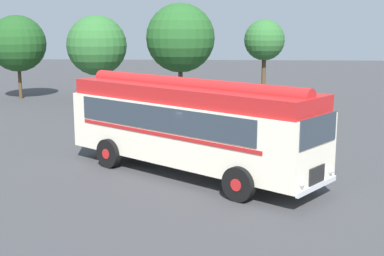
% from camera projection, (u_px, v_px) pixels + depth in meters
% --- Properties ---
extents(ground_plane, '(120.00, 120.00, 0.00)m').
position_uv_depth(ground_plane, '(214.00, 176.00, 19.00)').
color(ground_plane, '#3D3D3F').
extents(vintage_bus, '(9.51, 8.04, 3.49)m').
position_uv_depth(vintage_bus, '(190.00, 123.00, 18.94)').
color(vintage_bus, silver).
rests_on(vintage_bus, ground).
extents(car_near_left, '(2.24, 4.33, 1.66)m').
position_uv_depth(car_near_left, '(121.00, 101.00, 31.22)').
color(car_near_left, black).
rests_on(car_near_left, ground).
extents(car_mid_left, '(2.25, 4.34, 1.66)m').
position_uv_depth(car_mid_left, '(171.00, 103.00, 30.71)').
color(car_mid_left, black).
rests_on(car_mid_left, ground).
extents(car_mid_right, '(1.97, 4.21, 1.66)m').
position_uv_depth(car_mid_right, '(217.00, 103.00, 30.61)').
color(car_mid_right, '#144C28').
rests_on(car_mid_right, ground).
extents(car_far_right, '(2.19, 4.31, 1.66)m').
position_uv_depth(car_far_right, '(268.00, 103.00, 30.62)').
color(car_far_right, black).
rests_on(car_far_right, ground).
extents(tree_far_left, '(3.97, 3.97, 5.91)m').
position_uv_depth(tree_far_left, '(17.00, 43.00, 37.69)').
color(tree_far_left, '#4C3823').
rests_on(tree_far_left, ground).
extents(tree_left_of_centre, '(4.14, 4.14, 5.89)m').
position_uv_depth(tree_left_of_centre, '(97.00, 45.00, 36.86)').
color(tree_left_of_centre, '#4C3823').
rests_on(tree_left_of_centre, ground).
extents(tree_centre, '(4.76, 4.76, 6.71)m').
position_uv_depth(tree_centre, '(182.00, 37.00, 36.88)').
color(tree_centre, '#4C3823').
rests_on(tree_centre, ground).
extents(tree_right_of_centre, '(2.80, 2.80, 5.59)m').
position_uv_depth(tree_right_of_centre, '(263.00, 40.00, 36.75)').
color(tree_right_of_centre, '#4C3823').
rests_on(tree_right_of_centre, ground).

